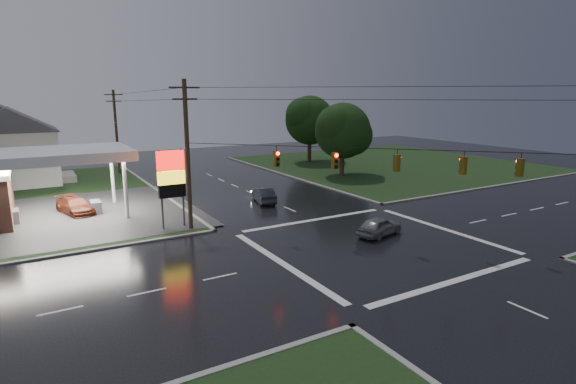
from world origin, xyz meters
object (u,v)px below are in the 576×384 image
utility_pole_nw (188,154)px  car_crossing (380,226)px  tree_ne_far (311,120)px  pylon_sign (171,176)px  utility_pole_n (116,131)px  house_near (11,146)px  tree_ne_near (344,131)px  car_north (264,195)px  car_pump (75,206)px  house_far (4,137)px

utility_pole_nw → car_crossing: bearing=-36.1°
tree_ne_far → utility_pole_nw: bearing=-137.4°
pylon_sign → utility_pole_n: 27.56m
house_near → car_crossing: 41.65m
tree_ne_near → car_north: tree_ne_near is taller
car_crossing → car_pump: (-18.25, 17.55, 0.02)m
utility_pole_nw → car_crossing: (11.26, -8.21, -5.04)m
utility_pole_nw → tree_ne_near: bearing=27.9°
utility_pole_nw → tree_ne_far: size_ratio=1.12×
house_near → car_north: (20.15, -21.55, -3.71)m
utility_pole_n → house_far: (-12.45, 10.00, -1.06)m
utility_pole_nw → house_far: 40.48m
pylon_sign → tree_ne_near: bearing=25.0°
car_pump → utility_pole_n: bearing=54.1°
car_crossing → tree_ne_far: bearing=-39.5°
house_far → car_north: house_far is taller
house_far → car_crossing: house_far is taller
utility_pole_n → house_near: bearing=-170.1°
car_north → pylon_sign: bearing=35.1°
tree_ne_far → car_pump: size_ratio=2.03×
utility_pole_n → tree_ne_far: utility_pole_n is taller
house_near → house_far: bearing=94.8°
tree_ne_far → car_north: (-17.95, -19.54, -5.48)m
utility_pole_n → tree_ne_near: utility_pole_n is taller
tree_ne_far → car_north: bearing=-132.6°
car_north → utility_pole_n: bearing=-56.7°
house_far → tree_ne_near: 44.50m
utility_pole_nw → pylon_sign: bearing=135.0°
house_far → tree_ne_far: size_ratio=1.13×
tree_ne_near → car_pump: (-30.62, -3.15, -4.86)m
pylon_sign → utility_pole_n: (1.00, 27.50, 1.46)m
tree_ne_near → car_crossing: 24.61m
utility_pole_nw → tree_ne_near: size_ratio=1.22×
utility_pole_n → pylon_sign: bearing=-92.1°
utility_pole_n → tree_ne_near: size_ratio=1.17×
house_near → tree_ne_near: 37.80m
car_north → tree_ne_near: bearing=-140.2°
utility_pole_nw → car_crossing: size_ratio=2.77×
utility_pole_nw → house_far: size_ratio=1.00×
house_near → car_north: 29.73m
car_crossing → car_pump: size_ratio=0.82×
tree_ne_near → car_north: 17.43m
tree_ne_far → car_pump: bearing=-155.7°
tree_ne_far → car_crossing: bearing=-115.2°
house_far → utility_pole_n: bearing=-38.8°
utility_pole_n → tree_ne_far: (26.65, -4.01, 0.71)m
house_near → tree_ne_near: bearing=-21.8°
utility_pole_nw → house_far: bearing=107.9°
pylon_sign → house_near: size_ratio=0.54×
pylon_sign → house_far: size_ratio=0.54×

